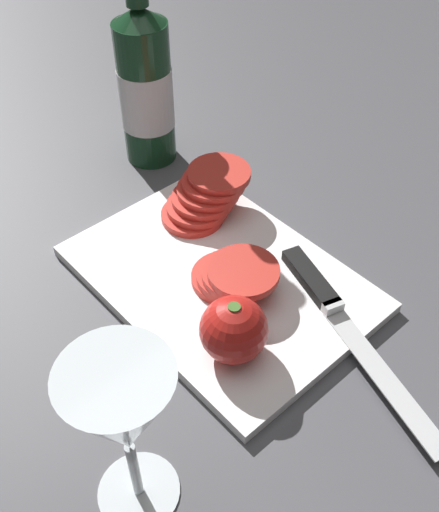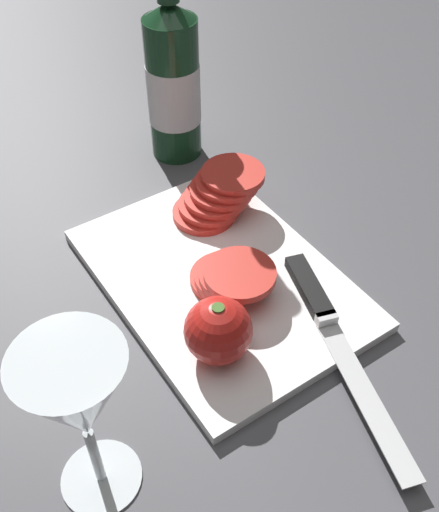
{
  "view_description": "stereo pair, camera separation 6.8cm",
  "coord_description": "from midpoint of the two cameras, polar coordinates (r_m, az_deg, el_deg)",
  "views": [
    {
      "loc": [
        0.43,
        -0.34,
        0.52
      ],
      "look_at": [
        0.07,
        -0.02,
        0.04
      ],
      "focal_mm": 42.0,
      "sensor_mm": 36.0,
      "label": 1
    },
    {
      "loc": [
        0.47,
        -0.29,
        0.52
      ],
      "look_at": [
        0.07,
        -0.02,
        0.04
      ],
      "focal_mm": 42.0,
      "sensor_mm": 36.0,
      "label": 2
    }
  ],
  "objects": [
    {
      "name": "cutting_board",
      "position": [
        0.7,
        2.75,
        -2.26
      ],
      "size": [
        0.34,
        0.24,
        0.01
      ],
      "color": "white",
      "rests_on": "ground_plane"
    },
    {
      "name": "whole_tomato",
      "position": [
        0.6,
        3.12,
        -7.26
      ],
      "size": [
        0.07,
        0.07,
        0.07
      ],
      "color": "red",
      "rests_on": "cutting_board"
    },
    {
      "name": "wine_bottle",
      "position": [
        0.85,
        -2.09,
        16.26
      ],
      "size": [
        0.07,
        0.07,
        0.33
      ],
      "color": "#14381E",
      "rests_on": "ground_plane"
    },
    {
      "name": "wine_glass",
      "position": [
        0.47,
        -9.16,
        -13.9
      ],
      "size": [
        0.09,
        0.09,
        0.18
      ],
      "color": "silver",
      "rests_on": "ground_plane"
    },
    {
      "name": "tomato_slice_stack_far",
      "position": [
        0.67,
        4.1,
        -2.08
      ],
      "size": [
        0.11,
        0.08,
        0.04
      ],
      "color": "red",
      "rests_on": "cutting_board"
    },
    {
      "name": "knife",
      "position": [
        0.67,
        12.54,
        -5.25
      ],
      "size": [
        0.28,
        0.11,
        0.01
      ],
      "rotation": [
        0.0,
        0.0,
        5.98
      ],
      "color": "silver",
      "rests_on": "cutting_board"
    },
    {
      "name": "ground_plane",
      "position": [
        0.76,
        0.97,
        1.24
      ],
      "size": [
        3.0,
        3.0,
        0.0
      ],
      "primitive_type": "plane",
      "color": "#4C4C51"
    },
    {
      "name": "tomato_slice_stack_near",
      "position": [
        0.76,
        2.43,
        5.82
      ],
      "size": [
        0.08,
        0.12,
        0.06
      ],
      "color": "red",
      "rests_on": "cutting_board"
    }
  ]
}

